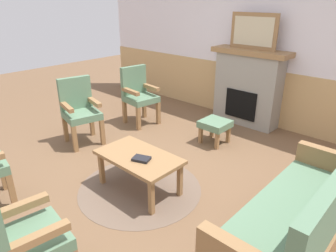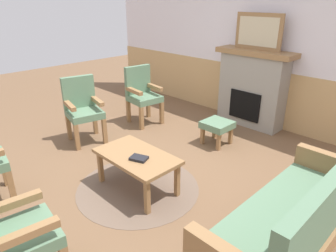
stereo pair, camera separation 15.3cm
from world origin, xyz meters
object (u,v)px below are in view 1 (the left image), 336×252
Objects in this scene: armchair_by_window_left at (138,93)px; coffee_table at (139,160)px; framed_picture at (254,31)px; fireplace at (248,87)px; armchair_front_center at (18,236)px; book_on_table at (141,159)px; armchair_near_fireplace at (80,108)px; couch at (297,219)px; footstool at (215,125)px.

coffee_table is at bearing -42.19° from armchair_by_window_left.
armchair_by_window_left is at bearing -137.93° from framed_picture.
fireplace is 4.16m from armchair_front_center.
armchair_near_fireplace is at bearing 169.17° from book_on_table.
fireplace is at bearing 127.06° from couch.
footstool is at bearing 95.94° from book_on_table.
book_on_table is 1.67m from footstool.
coffee_table is 1.60m from footstool.
armchair_near_fireplace is (-1.70, 0.32, 0.08)m from book_on_table.
framed_picture is at bearing 95.34° from book_on_table.
armchair_near_fireplace is at bearing 138.66° from armchair_front_center.
coffee_table is 0.13m from book_on_table.
book_on_table reaches higher than coffee_table.
couch reaches higher than book_on_table.
framed_picture is (0.00, 0.00, 0.91)m from fireplace.
fireplace reaches higher than book_on_table.
book_on_table is 0.19× the size of armchair_by_window_left.
armchair_near_fireplace and armchair_by_window_left have the same top height.
framed_picture is 2.96m from armchair_near_fireplace.
framed_picture is 4.36× the size of book_on_table.
fireplace is 1.35× the size of coffee_table.
armchair_near_fireplace is at bearing -121.43° from framed_picture.
armchair_by_window_left reaches higher than book_on_table.
armchair_front_center is at bearing -81.45° from footstool.
armchair_front_center is (0.54, -4.12, -0.11)m from fireplace.
armchair_near_fireplace is at bearing 170.26° from coffee_table.
armchair_front_center reaches higher than book_on_table.
footstool is 1.50m from armchair_by_window_left.
armchair_front_center is at bearing -82.50° from fireplace.
couch reaches higher than coffee_table.
fireplace is at bearing 93.27° from coffee_table.
couch is (1.84, -2.44, -1.16)m from framed_picture.
armchair_near_fireplace is 1.12m from armchair_by_window_left.
footstool is 0.41× the size of armchair_front_center.
couch is 3.30m from armchair_near_fireplace.
armchair_by_window_left is at bearing 137.81° from coffee_table.
footstool is at bearing 40.95° from armchair_near_fireplace.
fireplace reaches higher than armchair_front_center.
framed_picture is at bearing 90.00° from fireplace.
book_on_table is 2.18m from armchair_by_window_left.
armchair_front_center is (0.29, -1.43, 0.08)m from book_on_table.
footstool is 3.12m from armchair_front_center.
armchair_front_center is at bearing -82.50° from framed_picture.
footstool is at bearing -85.60° from fireplace.
couch reaches higher than footstool.
coffee_table is at bearing 104.86° from armchair_front_center.
framed_picture is 2.90m from coffee_table.
book_on_table is (0.25, -2.69, -1.10)m from framed_picture.
armchair_near_fireplace is at bearing 178.72° from couch.
framed_picture is 0.83× the size of coffee_table.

